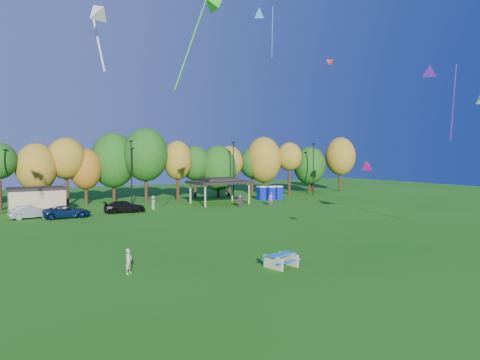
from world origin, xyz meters
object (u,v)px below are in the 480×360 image
kite_flyer (129,261)px  porta_potties (270,193)px  car_d (125,207)px  car_b (31,212)px  car_c (67,212)px  picnic_table (281,259)px

kite_flyer → porta_potties: bearing=2.1°
kite_flyer → car_d: kite_flyer is taller
porta_potties → car_b: porta_potties is taller
kite_flyer → car_c: size_ratio=0.30×
picnic_table → kite_flyer: 9.44m
porta_potties → car_b: (-34.38, -3.01, -0.36)m
car_b → car_c: car_b is taller
car_d → car_c: bearing=104.9°
porta_potties → car_d: porta_potties is taller
car_b → porta_potties: bearing=-95.3°
porta_potties → car_c: bearing=-171.6°
car_c → kite_flyer: bearing=178.7°
picnic_table → car_c: car_c is taller
picnic_table → car_d: size_ratio=0.45×
car_b → car_d: (10.43, -0.39, -0.01)m
porta_potties → car_d: (-23.95, -3.40, -0.37)m
picnic_table → car_c: size_ratio=0.45×
car_b → car_d: 10.44m
picnic_table → car_d: (-1.74, 30.55, 0.22)m
car_b → car_c: bearing=-123.6°
kite_flyer → car_b: kite_flyer is taller
picnic_table → kite_flyer: (-8.82, 3.35, 0.26)m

